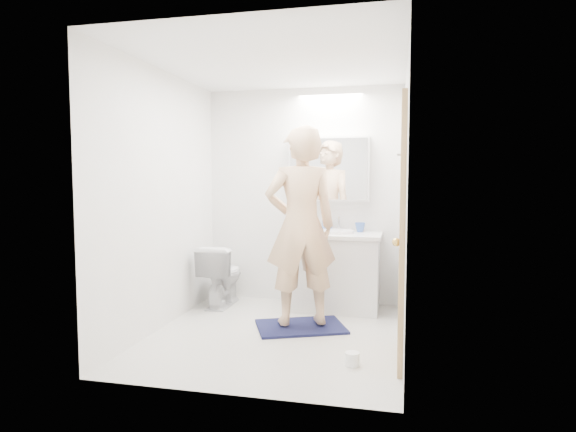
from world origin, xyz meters
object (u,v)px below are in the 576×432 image
(medicine_cabinet, at_px, (329,169))
(toilet, at_px, (222,275))
(person, at_px, (301,226))
(soap_bottle_b, at_px, (327,223))
(toothbrush_cup, at_px, (360,227))
(toilet_paper_roll, at_px, (352,359))
(soap_bottle_a, at_px, (308,221))
(vanity_cabinet, at_px, (336,273))

(medicine_cabinet, bearing_deg, toilet, -164.05)
(person, relative_size, soap_bottle_b, 10.08)
(toilet, height_order, soap_bottle_b, soap_bottle_b)
(toothbrush_cup, bearing_deg, toilet_paper_roll, -87.22)
(toilet, bearing_deg, toilet_paper_roll, 137.41)
(soap_bottle_a, bearing_deg, person, -83.50)
(person, bearing_deg, medicine_cabinet, -120.49)
(toilet, distance_m, toilet_paper_roll, 2.14)
(toilet_paper_roll, bearing_deg, person, 124.53)
(soap_bottle_a, bearing_deg, toilet_paper_roll, -68.73)
(person, relative_size, toothbrush_cup, 16.63)
(toilet, height_order, toothbrush_cup, toothbrush_cup)
(toilet, height_order, person, person)
(vanity_cabinet, bearing_deg, toilet_paper_roll, -78.23)
(toilet, bearing_deg, soap_bottle_a, -164.16)
(soap_bottle_b, bearing_deg, toilet, -165.29)
(medicine_cabinet, distance_m, toothbrush_cup, 0.72)
(soap_bottle_a, bearing_deg, toothbrush_cup, 1.00)
(medicine_cabinet, relative_size, toilet, 1.30)
(person, bearing_deg, toothbrush_cup, -140.99)
(soap_bottle_a, bearing_deg, medicine_cabinet, 14.90)
(toilet, xyz_separation_m, soap_bottle_a, (0.91, 0.27, 0.59))
(toothbrush_cup, xyz_separation_m, toilet_paper_roll, (0.08, -1.70, -0.82))
(medicine_cabinet, height_order, soap_bottle_a, medicine_cabinet)
(person, height_order, soap_bottle_b, person)
(toilet, height_order, soap_bottle_a, soap_bottle_a)
(soap_bottle_a, bearing_deg, vanity_cabinet, -24.02)
(toilet, height_order, toilet_paper_roll, toilet)
(vanity_cabinet, bearing_deg, soap_bottle_b, 124.75)
(soap_bottle_b, distance_m, toilet_paper_roll, 1.97)
(toilet, bearing_deg, person, 148.37)
(toothbrush_cup, bearing_deg, soap_bottle_b, 176.85)
(soap_bottle_a, distance_m, toothbrush_cup, 0.58)
(toilet, relative_size, toothbrush_cup, 6.16)
(toothbrush_cup, bearing_deg, soap_bottle_a, -179.00)
(soap_bottle_b, bearing_deg, soap_bottle_a, -171.94)
(vanity_cabinet, height_order, soap_bottle_b, soap_bottle_b)
(medicine_cabinet, relative_size, person, 0.48)
(vanity_cabinet, bearing_deg, toilet, -174.74)
(soap_bottle_a, height_order, toilet_paper_roll, soap_bottle_a)
(soap_bottle_b, bearing_deg, person, -96.99)
(person, distance_m, soap_bottle_b, 0.92)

